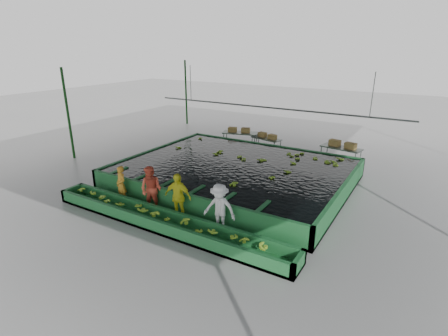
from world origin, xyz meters
The scene contains 21 objects.
ground centered at (0.00, 0.00, 0.00)m, with size 80.00×80.00×0.00m, color gray.
shed_roof centered at (0.00, 0.00, 5.00)m, with size 20.00×22.00×0.04m, color slate.
shed_posts centered at (0.00, 0.00, 2.50)m, with size 20.00×22.00×5.00m, color #103B12, non-canonical shape.
flotation_tank centered at (0.00, 1.50, 0.45)m, with size 10.00×8.00×0.90m, color #1C5F2C, non-canonical shape.
tank_water centered at (0.00, 1.50, 0.85)m, with size 9.70×7.70×0.00m, color black.
sorting_trough centered at (0.00, -3.60, 0.25)m, with size 10.00×1.00×0.50m, color #1C5F2C, non-canonical shape.
cableway_rail centered at (0.00, 5.00, 3.00)m, with size 0.08×0.08×14.00m, color #59605B.
rail_hanger_left centered at (-5.00, 5.00, 4.00)m, with size 0.04×0.04×2.00m, color #59605B.
rail_hanger_right centered at (5.00, 5.00, 4.00)m, with size 0.04×0.04×2.00m, color #59605B.
worker_a centered at (-2.87, -2.80, 0.77)m, with size 0.56×0.37×1.53m, color orange.
worker_b centered at (-1.25, -2.80, 0.91)m, with size 0.88×0.69×1.81m, color #DB4F36.
worker_c centered at (0.03, -2.80, 0.90)m, with size 1.06×0.44×1.80m, color yellow.
worker_d centered at (1.82, -2.80, 0.88)m, with size 1.14×0.65×1.76m, color silver.
packing_table_left centered at (-2.60, 6.77, 0.49)m, with size 2.16×0.86×0.98m, color #59605B, non-canonical shape.
packing_table_mid centered at (-0.87, 6.84, 0.42)m, with size 1.83×0.73×0.83m, color #59605B, non-canonical shape.
packing_table_right centered at (3.56, 6.69, 0.48)m, with size 2.10×0.84×0.95m, color #59605B, non-canonical shape.
box_stack_left centered at (-2.68, 6.73, 0.98)m, with size 1.34×0.37×0.29m, color olive, non-canonical shape.
box_stack_mid centered at (-0.83, 6.89, 0.84)m, with size 1.24×0.34×0.27m, color olive, non-canonical shape.
box_stack_right centered at (3.60, 6.74, 0.96)m, with size 1.45×0.40×0.31m, color olive, non-canonical shape.
floating_bananas centered at (0.00, 2.30, 0.85)m, with size 8.51×5.80×0.12m, color #7FB227, non-canonical shape.
trough_bananas centered at (0.00, -3.60, 0.40)m, with size 9.37×0.62×0.12m, color #7FB227, non-canonical shape.
Camera 1 is at (7.46, -11.85, 6.10)m, focal length 28.00 mm.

